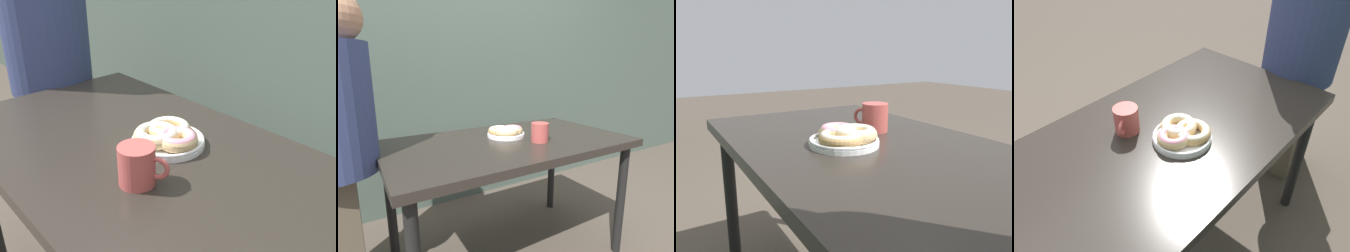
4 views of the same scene
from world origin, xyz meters
TOP-DOWN VIEW (x-y plane):
  - wall_back at (0.00, 1.12)m, footprint 8.00×0.05m
  - dining_table at (0.00, 0.29)m, footprint 1.29×0.73m
  - donut_plate at (0.02, 0.36)m, footprint 0.24×0.22m
  - coffee_mug at (0.12, 0.18)m, footprint 0.12×0.09m

SIDE VIEW (x-z plane):
  - dining_table at x=0.00m, z-range 0.28..1.00m
  - donut_plate at x=0.02m, z-range 0.72..0.77m
  - coffee_mug at x=0.12m, z-range 0.72..0.82m
  - wall_back at x=0.00m, z-range 0.00..2.60m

